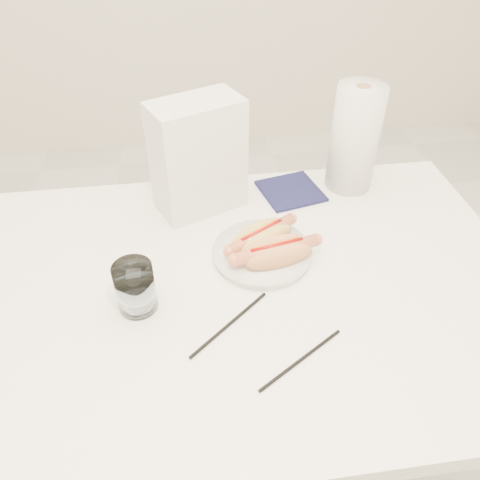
{
  "coord_description": "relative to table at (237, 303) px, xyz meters",
  "views": [
    {
      "loc": [
        -0.09,
        -0.68,
        1.44
      ],
      "look_at": [
        0.01,
        0.05,
        0.82
      ],
      "focal_mm": 35.76,
      "sensor_mm": 36.0,
      "label": 1
    }
  ],
  "objects": [
    {
      "name": "hotdog_left",
      "position": [
        0.07,
        0.09,
        0.1
      ],
      "size": [
        0.16,
        0.13,
        0.05
      ],
      "rotation": [
        0.0,
        0.0,
        0.54
      ],
      "color": "#DBB657",
      "rests_on": "plate"
    },
    {
      "name": "navy_napkin",
      "position": [
        0.18,
        0.3,
        0.06
      ],
      "size": [
        0.17,
        0.17,
        0.01
      ],
      "primitive_type": "cube",
      "rotation": [
        0.0,
        0.0,
        0.23
      ],
      "color": "#12143A",
      "rests_on": "table"
    },
    {
      "name": "plate",
      "position": [
        0.06,
        0.07,
        0.07
      ],
      "size": [
        0.24,
        0.24,
        0.02
      ],
      "primitive_type": "cylinder",
      "rotation": [
        0.0,
        0.0,
        -0.2
      ],
      "color": "white",
      "rests_on": "table"
    },
    {
      "name": "table",
      "position": [
        0.0,
        0.0,
        0.0
      ],
      "size": [
        1.2,
        0.8,
        0.75
      ],
      "color": "white",
      "rests_on": "ground"
    },
    {
      "name": "water_glass",
      "position": [
        -0.19,
        -0.04,
        0.11
      ],
      "size": [
        0.07,
        0.07,
        0.1
      ],
      "primitive_type": "cylinder",
      "color": "silver",
      "rests_on": "table"
    },
    {
      "name": "ground",
      "position": [
        0.0,
        0.0,
        -0.69
      ],
      "size": [
        4.0,
        4.0,
        0.0
      ],
      "primitive_type": "plane",
      "color": "silver"
    },
    {
      "name": "hotdog_right",
      "position": [
        0.09,
        0.04,
        0.1
      ],
      "size": [
        0.18,
        0.1,
        0.05
      ],
      "rotation": [
        0.0,
        0.0,
        0.21
      ],
      "color": "#E09357",
      "rests_on": "plate"
    },
    {
      "name": "napkin_box",
      "position": [
        -0.05,
        0.28,
        0.19
      ],
      "size": [
        0.23,
        0.18,
        0.27
      ],
      "primitive_type": "cube",
      "rotation": [
        0.0,
        0.0,
        0.4
      ],
      "color": "silver",
      "rests_on": "table"
    },
    {
      "name": "chopstick_near",
      "position": [
        -0.03,
        -0.11,
        0.06
      ],
      "size": [
        0.16,
        0.14,
        0.01
      ],
      "primitive_type": "cylinder",
      "rotation": [
        0.0,
        1.57,
        0.7
      ],
      "color": "black",
      "rests_on": "table"
    },
    {
      "name": "chopstick_far",
      "position": [
        0.08,
        -0.2,
        0.06
      ],
      "size": [
        0.17,
        0.11,
        0.01
      ],
      "primitive_type": "cylinder",
      "rotation": [
        0.0,
        1.57,
        0.56
      ],
      "color": "black",
      "rests_on": "table"
    },
    {
      "name": "paper_towel_roll",
      "position": [
        0.33,
        0.32,
        0.19
      ],
      "size": [
        0.13,
        0.13,
        0.26
      ],
      "primitive_type": "cylinder",
      "rotation": [
        0.0,
        0.0,
        -0.15
      ],
      "color": "silver",
      "rests_on": "table"
    }
  ]
}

